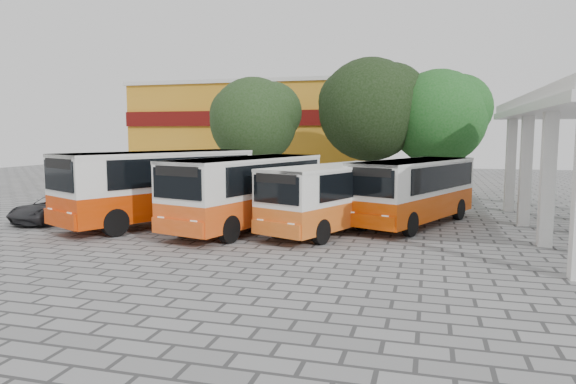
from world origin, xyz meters
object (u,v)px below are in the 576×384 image
(bus_centre_left, at_px, (247,188))
(parked_car, at_px, (57,208))
(bus_centre_right, at_px, (334,193))
(bus_far_left, at_px, (159,182))
(bus_far_right, at_px, (414,188))

(bus_centre_left, height_order, parked_car, bus_centre_left)
(bus_centre_left, xyz_separation_m, bus_centre_right, (3.58, 0.41, -0.16))
(bus_centre_left, distance_m, parked_car, 9.04)
(bus_centre_right, xyz_separation_m, parked_car, (-12.54, -0.96, -0.95))
(bus_far_left, height_order, bus_far_right, bus_far_left)
(bus_centre_right, height_order, bus_far_right, bus_far_right)
(parked_car, bearing_deg, bus_far_left, 16.48)
(bus_centre_right, distance_m, parked_car, 12.61)
(bus_centre_left, relative_size, bus_centre_right, 1.09)
(bus_far_left, distance_m, bus_far_right, 11.12)
(bus_centre_right, relative_size, parked_car, 1.85)
(bus_centre_left, xyz_separation_m, bus_far_right, (6.65, 2.86, -0.09))
(bus_far_right, relative_size, parked_car, 1.94)
(bus_far_right, height_order, parked_car, bus_far_right)
(bus_centre_left, bearing_deg, bus_far_left, -166.30)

